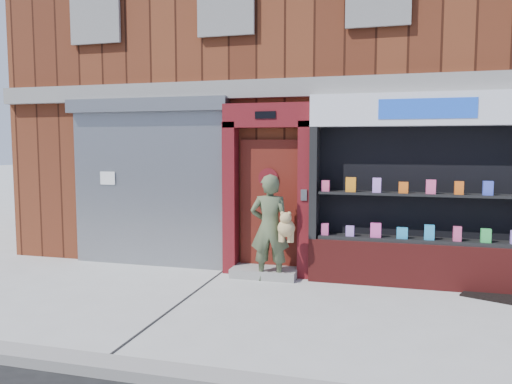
% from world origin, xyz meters
% --- Properties ---
extents(ground, '(80.00, 80.00, 0.00)m').
position_xyz_m(ground, '(0.00, 0.00, 0.00)').
color(ground, '#9E9E99').
rests_on(ground, ground).
extents(curb, '(60.00, 0.30, 0.12)m').
position_xyz_m(curb, '(0.00, -2.15, 0.06)').
color(curb, gray).
rests_on(curb, ground).
extents(building, '(12.00, 8.16, 8.00)m').
position_xyz_m(building, '(-0.00, 5.99, 4.00)').
color(building, '#532213').
rests_on(building, ground).
extents(shutter_bay, '(3.10, 0.30, 3.04)m').
position_xyz_m(shutter_bay, '(-3.00, 1.93, 1.72)').
color(shutter_bay, gray).
rests_on(shutter_bay, ground).
extents(red_door_bay, '(1.52, 0.58, 2.90)m').
position_xyz_m(red_door_bay, '(-0.75, 1.86, 1.46)').
color(red_door_bay, '#5C0F15').
rests_on(red_door_bay, ground).
extents(pharmacy_bay, '(3.50, 0.41, 3.00)m').
position_xyz_m(pharmacy_bay, '(1.75, 1.81, 1.37)').
color(pharmacy_bay, maroon).
rests_on(pharmacy_bay, ground).
extents(woman, '(0.78, 0.51, 1.74)m').
position_xyz_m(woman, '(-0.60, 1.49, 0.88)').
color(woman, '#4C583A').
rests_on(woman, ground).
extents(doormat, '(1.30, 1.13, 0.03)m').
position_xyz_m(doormat, '(2.92, 1.55, 0.01)').
color(doormat, black).
rests_on(doormat, ground).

